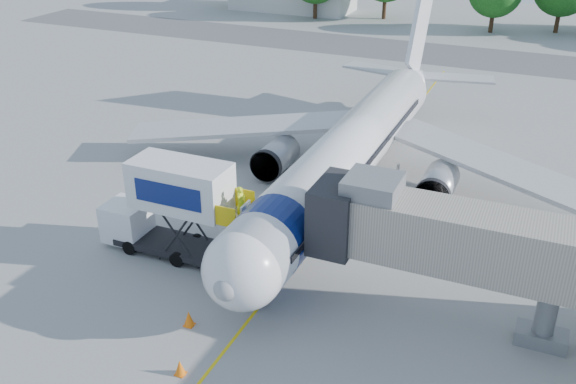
% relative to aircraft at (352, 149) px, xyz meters
% --- Properties ---
extents(ground, '(160.00, 160.00, 0.00)m').
position_rel_aircraft_xyz_m(ground, '(0.00, -4.12, -2.95)').
color(ground, '#9A9A97').
rests_on(ground, ground).
extents(guidance_line, '(0.15, 70.00, 0.01)m').
position_rel_aircraft_xyz_m(guidance_line, '(0.00, -4.12, -2.94)').
color(guidance_line, yellow).
rests_on(guidance_line, ground).
extents(taxiway_strip, '(120.00, 10.00, 0.01)m').
position_rel_aircraft_xyz_m(taxiway_strip, '(0.00, 37.88, -2.94)').
color(taxiway_strip, '#59595B').
rests_on(taxiway_strip, ground).
extents(aircraft, '(34.17, 37.73, 11.35)m').
position_rel_aircraft_xyz_m(aircraft, '(0.00, 0.00, 0.00)').
color(aircraft, silver).
rests_on(aircraft, ground).
extents(jet_bridge, '(13.90, 3.20, 6.60)m').
position_rel_aircraft_xyz_m(jet_bridge, '(7.99, -11.12, 1.39)').
color(jet_bridge, '#ABA292').
rests_on(jet_bridge, ground).
extents(catering_hiloader, '(8.50, 2.44, 5.50)m').
position_rel_aircraft_xyz_m(catering_hiloader, '(-6.27, -11.12, -0.19)').
color(catering_hiloader, black).
rests_on(catering_hiloader, ground).
extents(safety_cone_a, '(0.49, 0.49, 0.77)m').
position_rel_aircraft_xyz_m(safety_cone_a, '(-2.32, -16.18, -2.58)').
color(safety_cone_a, orange).
rests_on(safety_cone_a, ground).
extents(safety_cone_b, '(0.45, 0.45, 0.72)m').
position_rel_aircraft_xyz_m(safety_cone_b, '(-0.98, -19.09, -2.60)').
color(safety_cone_b, orange).
rests_on(safety_cone_b, ground).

